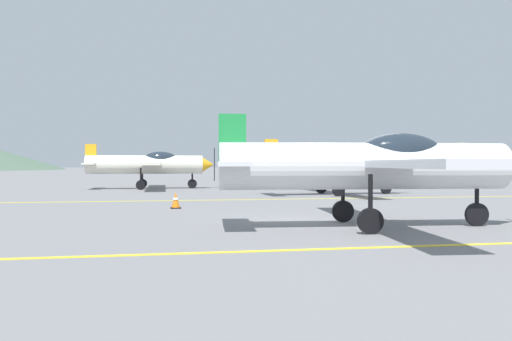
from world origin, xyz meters
The scene contains 10 objects.
ground_plane centered at (0.00, 0.00, 0.00)m, with size 400.00×400.00×0.00m, color slate.
apron_line_near centered at (0.00, -4.11, 0.01)m, with size 80.00×0.16×0.01m, color yellow.
apron_line_far centered at (0.00, 8.54, 0.01)m, with size 80.00×0.16×0.01m, color yellow.
airplane_near centered at (0.51, -1.29, 1.56)m, with size 8.06×9.27×2.77m.
airplane_mid centered at (3.98, 11.19, 1.56)m, with size 8.04×9.26×2.77m.
airplane_far centered at (-5.64, 18.94, 1.56)m, with size 7.98×9.21×2.77m.
airplane_back centered at (5.63, 22.44, 1.56)m, with size 8.11×9.24×2.77m.
car_sedan centered at (2.67, 34.20, 0.84)m, with size 3.96×4.55×1.62m.
traffic_cone_side centered at (-4.29, 4.84, 0.29)m, with size 0.36×0.36×0.59m.
hill_centerleft centered at (75.76, 113.25, 3.82)m, with size 81.68×81.68×7.64m, color slate.
Camera 1 is at (-4.56, -12.88, 1.58)m, focal length 34.95 mm.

